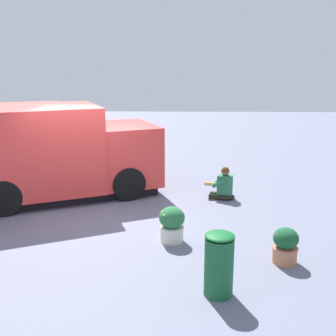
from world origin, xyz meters
name	(u,v)px	position (x,y,z in m)	size (l,w,h in m)	color
ground_plane	(89,207)	(0.00, 0.00, 0.00)	(40.00, 40.00, 0.00)	slate
food_truck	(52,155)	(-0.75, -1.05, 1.10)	(3.92, 5.40, 2.32)	#EA3C37
person_customer	(223,186)	(-0.74, 3.25, 0.31)	(0.55, 0.81, 0.83)	black
planter_flowering_near	(172,224)	(1.87, 2.00, 0.36)	(0.49, 0.49, 0.69)	beige
planter_flowering_far	(285,245)	(2.70, 3.94, 0.32)	(0.44, 0.44, 0.63)	#B6724D
trash_bin	(219,264)	(3.74, 2.71, 0.49)	(0.44, 0.44, 0.98)	#195830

